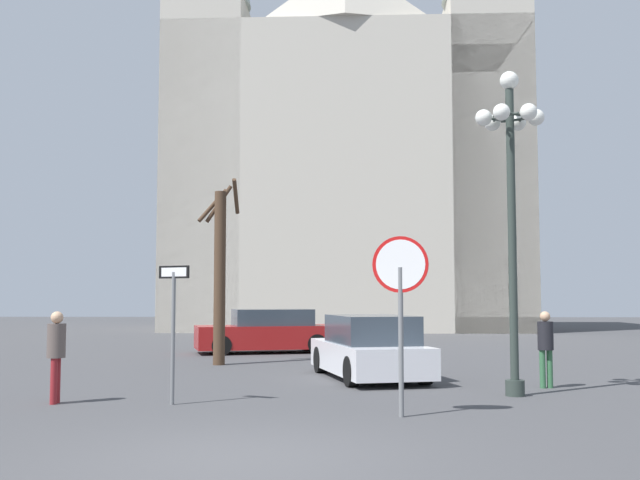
# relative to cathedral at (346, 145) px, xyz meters

# --- Properties ---
(ground_plane) EXTENTS (120.00, 120.00, 0.00)m
(ground_plane) POSITION_rel_cathedral_xyz_m (-1.47, -33.73, -10.57)
(ground_plane) COLOR #424244
(cathedral) EXTENTS (20.10, 10.53, 31.70)m
(cathedral) POSITION_rel_cathedral_xyz_m (0.00, 0.00, 0.00)
(cathedral) COLOR #BCB5A5
(cathedral) RESTS_ON ground
(stop_sign) EXTENTS (0.88, 0.26, 2.83)m
(stop_sign) POSITION_rel_cathedral_xyz_m (0.67, -30.68, -8.54)
(stop_sign) COLOR slate
(stop_sign) RESTS_ON ground
(one_way_arrow_sign) EXTENTS (0.60, 0.30, 2.42)m
(one_way_arrow_sign) POSITION_rel_cathedral_xyz_m (-3.22, -29.44, -9.06)
(one_way_arrow_sign) COLOR slate
(one_way_arrow_sign) RESTS_ON ground
(street_lamp) EXTENTS (1.34, 1.20, 6.26)m
(street_lamp) POSITION_rel_cathedral_xyz_m (3.01, -28.13, -6.41)
(street_lamp) COLOR #2D3833
(street_lamp) RESTS_ON ground
(bare_tree) EXTENTS (1.17, 1.13, 5.12)m
(bare_tree) POSITION_rel_cathedral_xyz_m (-3.65, -21.84, -7.98)
(bare_tree) COLOR #473323
(bare_tree) RESTS_ON ground
(parked_car_near_white) EXTENTS (2.82, 4.68, 1.45)m
(parked_car_near_white) POSITION_rel_cathedral_xyz_m (0.37, -25.22, -9.89)
(parked_car_near_white) COLOR silver
(parked_car_near_white) RESTS_ON ground
(parked_car_far_red) EXTENTS (4.90, 2.94, 1.45)m
(parked_car_far_red) POSITION_rel_cathedral_xyz_m (-2.76, -17.41, -9.88)
(parked_car_far_red) COLOR maroon
(parked_car_far_red) RESTS_ON ground
(pedestrian_walking) EXTENTS (0.32, 0.32, 1.61)m
(pedestrian_walking) POSITION_rel_cathedral_xyz_m (-5.30, -29.39, -9.59)
(pedestrian_walking) COLOR maroon
(pedestrian_walking) RESTS_ON ground
(pedestrian_standing) EXTENTS (0.32, 0.32, 1.57)m
(pedestrian_standing) POSITION_rel_cathedral_xyz_m (3.94, -26.86, -9.62)
(pedestrian_standing) COLOR #33663F
(pedestrian_standing) RESTS_ON ground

